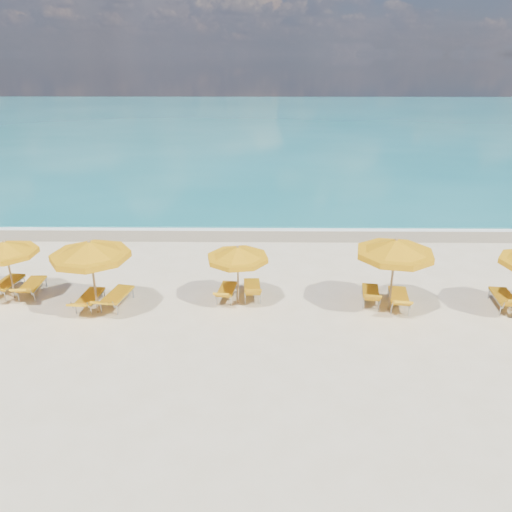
{
  "coord_description": "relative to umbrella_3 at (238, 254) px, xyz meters",
  "views": [
    {
      "loc": [
        0.16,
        -14.86,
        7.82
      ],
      "look_at": [
        0.0,
        1.5,
        1.2
      ],
      "focal_mm": 35.0,
      "sensor_mm": 36.0,
      "label": 1
    }
  ],
  "objects": [
    {
      "name": "ground_plane",
      "position": [
        0.59,
        -0.22,
        -1.77
      ],
      "size": [
        120.0,
        120.0,
        0.0
      ],
      "primitive_type": "plane",
      "color": "beige"
    },
    {
      "name": "whitecap_far",
      "position": [
        8.59,
        23.78,
        -1.77
      ],
      "size": [
        18.0,
        0.3,
        0.05
      ],
      "primitive_type": "cube",
      "color": "white",
      "rests_on": "ground"
    },
    {
      "name": "lounger_1_left",
      "position": [
        -8.18,
        0.66,
        -1.55
      ],
      "size": [
        0.81,
        1.95,
        0.74
      ],
      "rotation": [
        0.0,
        0.0,
        -0.11
      ],
      "color": "#A5A8AD",
      "rests_on": "ground"
    },
    {
      "name": "foam_line",
      "position": [
        0.59,
        7.98,
        -1.77
      ],
      "size": [
        120.0,
        1.2,
        0.03
      ],
      "primitive_type": "cube",
      "color": "white",
      "rests_on": "ground"
    },
    {
      "name": "whitecap_near",
      "position": [
        -5.41,
        16.78,
        -1.77
      ],
      "size": [
        14.0,
        0.36,
        0.05
      ],
      "primitive_type": "cube",
      "color": "white",
      "rests_on": "ground"
    },
    {
      "name": "umbrella_3",
      "position": [
        0.0,
        0.0,
        0.0
      ],
      "size": [
        2.45,
        2.45,
        2.08
      ],
      "rotation": [
        0.0,
        0.0,
        -0.22
      ],
      "color": "#A18050",
      "rests_on": "ground"
    },
    {
      "name": "wet_sand_band",
      "position": [
        0.59,
        7.18,
        -1.77
      ],
      "size": [
        120.0,
        2.6,
        0.01
      ],
      "primitive_type": "cube",
      "color": "tan",
      "rests_on": "ground"
    },
    {
      "name": "lounger_5_left",
      "position": [
        8.81,
        -0.27,
        -1.55
      ],
      "size": [
        0.81,
        1.87,
        0.84
      ],
      "rotation": [
        0.0,
        0.0,
        -0.12
      ],
      "color": "#A5A8AD",
      "rests_on": "ground"
    },
    {
      "name": "lounger_2_right",
      "position": [
        -4.04,
        -0.27,
        -1.55
      ],
      "size": [
        0.97,
        2.01,
        0.74
      ],
      "rotation": [
        0.0,
        0.0,
        -0.19
      ],
      "color": "#A5A8AD",
      "rests_on": "ground"
    },
    {
      "name": "lounger_4_left",
      "position": [
        4.48,
        0.09,
        -1.57
      ],
      "size": [
        0.81,
        1.74,
        0.76
      ],
      "rotation": [
        0.0,
        0.0,
        -0.16
      ],
      "color": "#A5A8AD",
      "rests_on": "ground"
    },
    {
      "name": "ocean",
      "position": [
        0.59,
        47.78,
        -1.77
      ],
      "size": [
        120.0,
        80.0,
        0.3
      ],
      "primitive_type": "cube",
      "color": "#146A73",
      "rests_on": "ground"
    },
    {
      "name": "umbrella_1",
      "position": [
        -7.76,
        0.32,
        0.03
      ],
      "size": [
        2.77,
        2.77,
        2.12
      ],
      "rotation": [
        0.0,
        0.0,
        -0.42
      ],
      "color": "#A18050",
      "rests_on": "ground"
    },
    {
      "name": "lounger_1_right",
      "position": [
        -7.24,
        0.56,
        -1.56
      ],
      "size": [
        0.68,
        1.83,
        0.74
      ],
      "rotation": [
        0.0,
        0.0,
        0.05
      ],
      "color": "#A5A8AD",
      "rests_on": "ground"
    },
    {
      "name": "umbrella_4",
      "position": [
        4.99,
        -0.42,
        0.37
      ],
      "size": [
        2.93,
        2.93,
        2.52
      ],
      "rotation": [
        0.0,
        0.0,
        0.2
      ],
      "color": "#A18050",
      "rests_on": "ground"
    },
    {
      "name": "lounger_3_left",
      "position": [
        -0.41,
        0.3,
        -1.57
      ],
      "size": [
        0.74,
        1.69,
        0.7
      ],
      "rotation": [
        0.0,
        0.0,
        -0.13
      ],
      "color": "#A5A8AD",
      "rests_on": "ground"
    },
    {
      "name": "lounger_2_left",
      "position": [
        -4.93,
        -0.32,
        -1.56
      ],
      "size": [
        0.72,
        1.83,
        0.65
      ],
      "rotation": [
        0.0,
        0.0,
        -0.08
      ],
      "color": "#A5A8AD",
      "rests_on": "ground"
    },
    {
      "name": "lounger_3_right",
      "position": [
        0.47,
        0.45,
        -1.56
      ],
      "size": [
        0.65,
        1.73,
        0.78
      ],
      "rotation": [
        0.0,
        0.0,
        0.05
      ],
      "color": "#A5A8AD",
      "rests_on": "ground"
    },
    {
      "name": "lounger_4_right",
      "position": [
        5.34,
        -0.24,
        -1.55
      ],
      "size": [
        0.88,
        1.91,
        0.78
      ],
      "rotation": [
        0.0,
        0.0,
        -0.15
      ],
      "color": "#A5A8AD",
      "rests_on": "ground"
    },
    {
      "name": "umbrella_2",
      "position": [
        -4.56,
        -0.71,
        0.38
      ],
      "size": [
        2.92,
        2.92,
        2.53
      ],
      "rotation": [
        0.0,
        0.0,
        0.19
      ],
      "color": "#A18050",
      "rests_on": "ground"
    }
  ]
}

